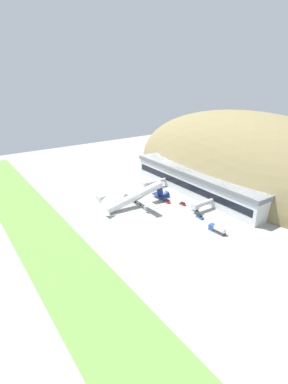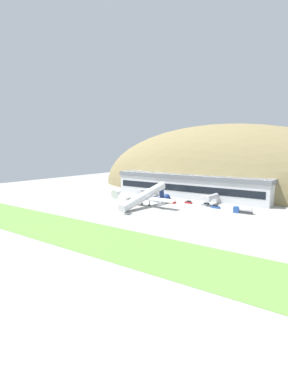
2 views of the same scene
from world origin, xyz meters
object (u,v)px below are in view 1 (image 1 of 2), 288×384
Objects in this scene: service_car_2 at (200,217)px; fuel_truck at (217,229)px; service_car_0 at (167,201)px; cargo_airplane at (137,197)px; terminal_building at (197,180)px; service_car_1 at (183,204)px; jetway_1 at (202,204)px; service_car_3 at (195,211)px; jetway_0 at (153,183)px; traffic_cone_0 at (137,201)px.

fuel_truck is at bearing -13.88° from service_car_2.
cargo_airplane is at bearing -111.58° from service_car_0.
terminal_building reaches higher than service_car_2.
service_car_1 is (8.87, -19.00, -7.09)m from terminal_building.
service_car_3 is (-0.94, -3.29, -3.35)m from jetway_1.
jetway_1 is 2.90× the size of service_car_3.
service_car_1 is 0.82× the size of service_car_3.
service_car_0 is at bearing -176.43° from service_car_2.
jetway_0 is 2.02× the size of fuel_truck.
traffic_cone_0 is at bearing -104.11° from terminal_building.
jetway_1 is (39.76, 1.66, -0.00)m from jetway_0.
service_car_2 is at bearing 22.18° from traffic_cone_0.
jetway_1 reaches higher than service_car_0.
service_car_1 is at bearing 44.16° from traffic_cone_0.
service_car_3 is 21.81m from fuel_truck.
cargo_airplane reaches higher than jetway_0.
service_car_0 is 0.97× the size of service_car_2.
terminal_building is at bearing 75.89° from traffic_cone_0.
fuel_truck is (14.58, -3.60, 0.86)m from service_car_2.
fuel_truck is at bearing -33.05° from terminal_building.
fuel_truck reaches higher than service_car_2.
jetway_0 is 0.38× the size of cargo_airplane.
service_car_0 is (6.23, 15.76, -4.39)m from cargo_airplane.
terminal_building reaches higher than service_car_3.
terminal_building is at bearing 93.39° from service_car_0.
jetway_0 and jetway_1 have the same top height.
service_car_3 is (-6.23, 2.87, -0.06)m from service_car_2.
service_car_1 is 6.68× the size of traffic_cone_0.
cargo_airplane is 76.88× the size of traffic_cone_0.
service_car_3 is at bearing 155.26° from service_car_2.
jetway_1 reaches higher than service_car_3.
service_car_3 is 8.10× the size of traffic_cone_0.
terminal_building is at bearing 83.07° from cargo_airplane.
service_car_2 reaches higher than service_car_3.
service_car_1 is at bearing 168.33° from service_car_2.
service_car_0 is 16.48m from traffic_cone_0.
service_car_3 is at bearing -45.53° from terminal_building.
cargo_airplane reaches higher than service_car_1.
jetway_1 reaches higher than traffic_cone_0.
cargo_airplane is at bearing -140.02° from service_car_3.
cargo_airplane reaches higher than jetway_1.
service_car_1 is 25.16m from traffic_cone_0.
service_car_0 is at bearing -15.90° from jetway_0.
fuel_truck is (44.82, 13.66, -3.49)m from cargo_airplane.
terminal_building is 40.06m from cargo_airplane.
service_car_0 reaches higher than service_car_1.
service_car_0 is at bearing 49.96° from traffic_cone_0.
service_car_0 is 1.08× the size of service_car_1.
service_car_2 is (30.24, 17.26, -4.35)m from cargo_airplane.
service_car_1 is at bearing 56.50° from cargo_airplane.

